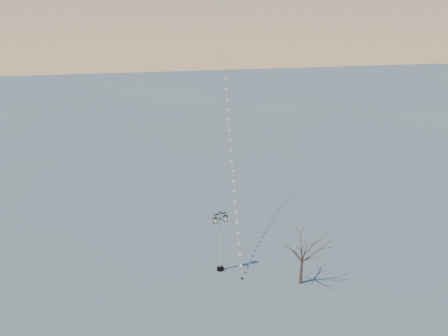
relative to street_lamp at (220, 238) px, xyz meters
name	(u,v)px	position (x,y,z in m)	size (l,w,h in m)	color
ground	(232,298)	(-0.03, -3.93, -3.09)	(300.00, 300.00, 0.00)	slate
street_lamp	(220,238)	(0.00, 0.00, 0.00)	(1.40, 0.68, 5.58)	black
bare_tree	(303,250)	(5.92, -3.43, 0.06)	(2.73, 2.73, 4.53)	brown
kite_train	(227,69)	(3.45, 11.19, 12.59)	(4.66, 26.47, 31.60)	black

